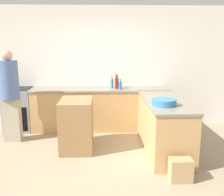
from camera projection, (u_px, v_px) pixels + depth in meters
name	position (u px, v px, depth m)	size (l,w,h in m)	color
ground_plane	(100.00, 164.00, 4.20)	(14.00, 14.00, 0.00)	tan
wall_back	(100.00, 67.00, 5.96)	(8.00, 0.06, 2.70)	white
counter_back	(100.00, 109.00, 5.81)	(2.97, 0.66, 0.92)	tan
counter_peninsula	(164.00, 125.00, 4.67)	(0.69, 1.83, 0.92)	tan
range_oven	(19.00, 109.00, 5.76)	(0.59, 0.61, 0.94)	#99999E
island_table	(77.00, 125.00, 4.72)	(0.57, 0.77, 0.92)	#997047
mixing_bowl	(164.00, 102.00, 4.19)	(0.39, 0.39, 0.10)	teal
olive_oil_bottle	(117.00, 83.00, 5.78)	(0.07, 0.07, 0.29)	#475B1E
water_bottle_blue	(120.00, 85.00, 5.57)	(0.07, 0.07, 0.23)	#386BB7
dish_soap_bottle	(112.00, 83.00, 5.77)	(0.06, 0.06, 0.26)	#338CBF
hot_sauce_bottle	(116.00, 83.00, 5.65)	(0.06, 0.06, 0.32)	red
person_by_range	(10.00, 93.00, 5.00)	(0.36, 0.36, 1.78)	#ADA38E
paper_bag	(181.00, 170.00, 3.67)	(0.31, 0.20, 0.33)	tan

